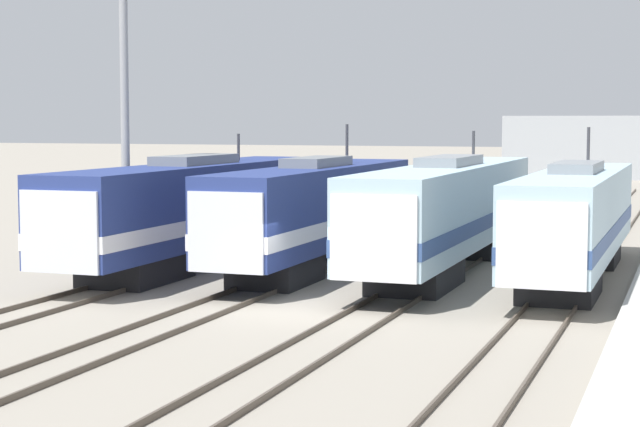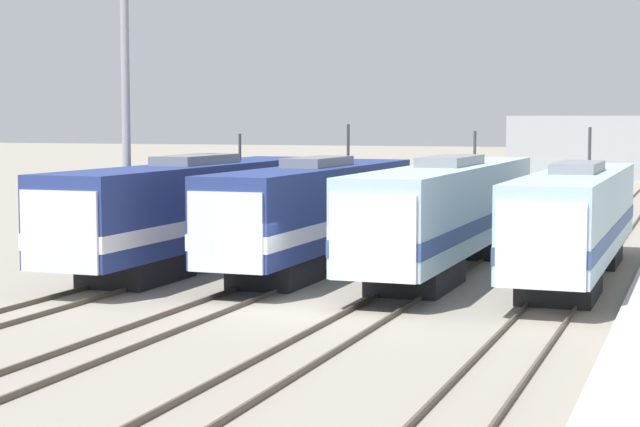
{
  "view_description": "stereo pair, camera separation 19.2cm",
  "coord_description": "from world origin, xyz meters",
  "px_view_note": "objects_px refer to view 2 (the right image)",
  "views": [
    {
      "loc": [
        11.19,
        -29.24,
        5.6
      ],
      "look_at": [
        -0.41,
        3.39,
        2.59
      ],
      "focal_mm": 60.0,
      "sensor_mm": 36.0,
      "label": 1
    },
    {
      "loc": [
        11.37,
        -29.17,
        5.6
      ],
      "look_at": [
        -0.41,
        3.39,
        2.59
      ],
      "focal_mm": 60.0,
      "sensor_mm": 36.0,
      "label": 2
    }
  ],
  "objects_px": {
    "locomotive_center_left": "(314,212)",
    "locomotive_far_right": "(575,220)",
    "catenary_tower_left": "(126,109)",
    "locomotive_far_left": "(190,210)",
    "locomotive_center_right": "(447,213)"
  },
  "relations": [
    {
      "from": "locomotive_far_left",
      "to": "catenary_tower_left",
      "type": "height_order",
      "value": "catenary_tower_left"
    },
    {
      "from": "locomotive_far_right",
      "to": "catenary_tower_left",
      "type": "bearing_deg",
      "value": -171.51
    },
    {
      "from": "locomotive_far_left",
      "to": "locomotive_center_right",
      "type": "bearing_deg",
      "value": 12.22
    },
    {
      "from": "locomotive_center_right",
      "to": "catenary_tower_left",
      "type": "bearing_deg",
      "value": -164.24
    },
    {
      "from": "locomotive_center_left",
      "to": "locomotive_center_right",
      "type": "bearing_deg",
      "value": 15.55
    },
    {
      "from": "locomotive_far_left",
      "to": "catenary_tower_left",
      "type": "bearing_deg",
      "value": -149.49
    },
    {
      "from": "catenary_tower_left",
      "to": "locomotive_far_right",
      "type": "bearing_deg",
      "value": 8.49
    },
    {
      "from": "locomotive_center_left",
      "to": "catenary_tower_left",
      "type": "xyz_separation_m",
      "value": [
        -6.81,
        -1.94,
        3.86
      ]
    },
    {
      "from": "locomotive_far_right",
      "to": "locomotive_center_left",
      "type": "bearing_deg",
      "value": -177.01
    },
    {
      "from": "locomotive_center_left",
      "to": "catenary_tower_left",
      "type": "relative_size",
      "value": 1.42
    },
    {
      "from": "locomotive_far_left",
      "to": "catenary_tower_left",
      "type": "xyz_separation_m",
      "value": [
        -2.04,
        -1.2,
        3.84
      ]
    },
    {
      "from": "locomotive_center_left",
      "to": "locomotive_far_left",
      "type": "bearing_deg",
      "value": -171.2
    },
    {
      "from": "locomotive_center_left",
      "to": "locomotive_far_right",
      "type": "distance_m",
      "value": 9.55
    },
    {
      "from": "locomotive_center_right",
      "to": "catenary_tower_left",
      "type": "relative_size",
      "value": 1.7
    },
    {
      "from": "locomotive_center_left",
      "to": "locomotive_far_right",
      "type": "bearing_deg",
      "value": 2.99
    }
  ]
}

